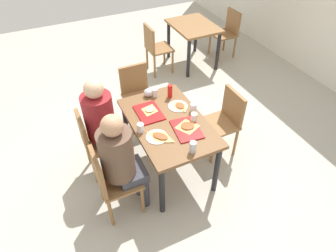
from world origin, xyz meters
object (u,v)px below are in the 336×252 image
(tray_red_far, at_px, (187,129))
(paper_plate_center, at_px, (178,106))
(tray_red_near, at_px, (149,113))
(chair_near_left, at_px, (94,141))
(soda_can, at_px, (193,147))
(foil_bundle, at_px, (148,93))
(person_in_brown_jacket, at_px, (121,158))
(person_in_red, at_px, (103,120))
(background_table, at_px, (193,32))
(plastic_cup_a, at_px, (193,108))
(pizza_slice_a, at_px, (150,109))
(chair_far_side, at_px, (225,118))
(plastic_cup_b, at_px, (141,128))
(pizza_slice_d, at_px, (160,136))
(background_chair_far, at_px, (228,30))
(background_chair_near, at_px, (155,46))
(main_table, at_px, (168,128))
(pizza_slice_b, at_px, (188,126))
(plastic_cup_c, at_px, (155,92))
(condiment_bottle, at_px, (170,91))
(paper_plate_near_edge, at_px, (157,137))
(chair_left_end, at_px, (137,92))
(plastic_cup_d, at_px, (194,117))
(pizza_slice_c, at_px, (180,106))

(tray_red_far, relative_size, paper_plate_center, 1.64)
(tray_red_near, bearing_deg, chair_near_left, -98.09)
(soda_can, xyz_separation_m, foil_bundle, (-1.02, -0.04, -0.01))
(person_in_brown_jacket, bearing_deg, paper_plate_center, 119.81)
(person_in_red, relative_size, tray_red_near, 3.50)
(background_table, bearing_deg, person_in_red, -49.49)
(plastic_cup_a, bearing_deg, paper_plate_center, -142.55)
(background_table, bearing_deg, pizza_slice_a, -40.58)
(chair_far_side, xyz_separation_m, plastic_cup_b, (0.03, -1.09, 0.29))
(pizza_slice_d, bearing_deg, background_chair_far, 133.83)
(tray_red_near, xyz_separation_m, background_chair_far, (-1.89, 2.35, -0.25))
(background_table, height_order, background_chair_near, background_chair_near)
(main_table, xyz_separation_m, plastic_cup_b, (0.03, -0.32, 0.15))
(paper_plate_center, distance_m, pizza_slice_b, 0.38)
(pizza_slice_d, height_order, background_chair_near, background_chair_near)
(pizza_slice_d, height_order, plastic_cup_c, plastic_cup_c)
(plastic_cup_c, height_order, condiment_bottle, condiment_bottle)
(paper_plate_near_edge, relative_size, pizza_slice_d, 0.84)
(chair_left_end, xyz_separation_m, condiment_bottle, (0.59, 0.21, 0.32))
(pizza_slice_b, distance_m, pizza_slice_d, 0.32)
(plastic_cup_b, relative_size, plastic_cup_d, 1.00)
(pizza_slice_b, height_order, plastic_cup_b, plastic_cup_b)
(background_chair_far, bearing_deg, pizza_slice_d, -46.17)
(plastic_cup_a, bearing_deg, chair_near_left, -103.88)
(foil_bundle, bearing_deg, background_chair_near, 154.21)
(tray_red_near, distance_m, pizza_slice_d, 0.41)
(main_table, height_order, foil_bundle, foil_bundle)
(chair_far_side, relative_size, paper_plate_center, 3.86)
(background_chair_near, bearing_deg, plastic_cup_a, -11.62)
(pizza_slice_b, bearing_deg, paper_plate_center, 168.56)
(pizza_slice_b, bearing_deg, tray_red_far, -44.23)
(paper_plate_near_edge, bearing_deg, condiment_bottle, 143.54)
(person_in_brown_jacket, bearing_deg, chair_near_left, -166.83)
(person_in_red, height_order, pizza_slice_a, person_in_red)
(plastic_cup_a, bearing_deg, plastic_cup_d, -27.05)
(chair_near_left, bearing_deg, foil_bundle, 105.67)
(chair_near_left, relative_size, soda_can, 6.97)
(pizza_slice_d, bearing_deg, plastic_cup_b, -139.65)
(chair_left_end, xyz_separation_m, background_chair_near, (-1.12, 0.75, 0.00))
(pizza_slice_a, bearing_deg, paper_plate_center, 79.89)
(pizza_slice_b, distance_m, background_table, 2.66)
(pizza_slice_a, bearing_deg, condiment_bottle, 115.18)
(pizza_slice_c, distance_m, foil_bundle, 0.43)
(tray_red_near, bearing_deg, plastic_cup_d, 49.25)
(tray_red_far, bearing_deg, background_table, 149.35)
(tray_red_near, bearing_deg, plastic_cup_b, -38.58)
(person_in_red, height_order, condiment_bottle, person_in_red)
(person_in_red, bearing_deg, plastic_cup_a, 74.18)
(main_table, bearing_deg, paper_plate_near_edge, -49.48)
(plastic_cup_b, xyz_separation_m, condiment_bottle, (-0.42, 0.54, 0.03))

